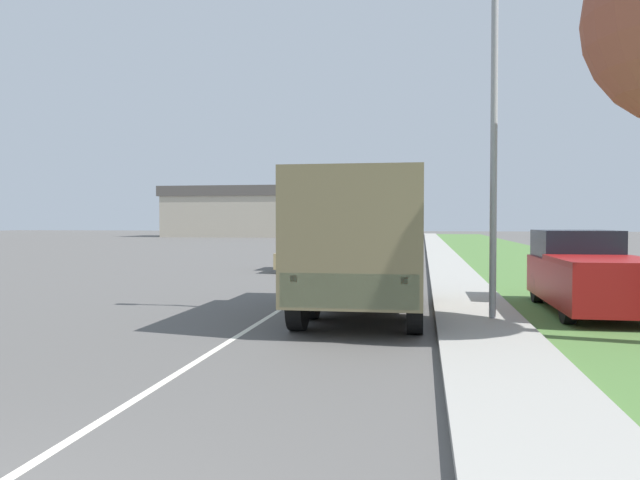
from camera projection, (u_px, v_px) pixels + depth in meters
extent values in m
plane|color=#565451|center=(373.00, 252.00, 42.54)|extent=(180.00, 180.00, 0.00)
cube|color=silver|center=(373.00, 252.00, 42.54)|extent=(0.12, 120.00, 0.00)
cube|color=#9E9B93|center=(440.00, 252.00, 41.81)|extent=(1.80, 120.00, 0.12)
cube|color=#4C7538|center=(508.00, 253.00, 41.10)|extent=(7.00, 120.00, 0.02)
cube|color=#606647|center=(374.00, 239.00, 16.18)|extent=(2.52, 1.86, 2.14)
cube|color=brown|center=(362.00, 235.00, 12.90)|extent=(2.52, 4.77, 2.52)
cube|color=#606647|center=(349.00, 291.00, 10.63)|extent=(2.40, 0.10, 0.60)
cube|color=red|center=(294.00, 278.00, 10.76)|extent=(0.12, 0.06, 0.12)
cube|color=red|center=(404.00, 280.00, 10.45)|extent=(0.12, 0.06, 0.12)
cylinder|color=black|center=(331.00, 281.00, 16.30)|extent=(0.30, 1.07, 1.07)
cylinder|color=black|center=(417.00, 282.00, 15.94)|extent=(0.30, 1.07, 1.07)
cylinder|color=black|center=(298.00, 303.00, 11.95)|extent=(0.30, 1.07, 1.07)
cylinder|color=black|center=(415.00, 305.00, 11.59)|extent=(0.30, 1.07, 1.07)
cylinder|color=black|center=(311.00, 294.00, 13.36)|extent=(0.30, 1.07, 1.07)
cylinder|color=black|center=(416.00, 296.00, 13.00)|extent=(0.30, 1.07, 1.07)
cube|color=tan|center=(308.00, 259.00, 26.77)|extent=(1.94, 4.64, 0.64)
cube|color=black|center=(308.00, 243.00, 26.85)|extent=(1.71, 2.09, 0.66)
cylinder|color=black|center=(295.00, 260.00, 28.38)|extent=(0.20, 0.64, 0.64)
cylinder|color=black|center=(333.00, 261.00, 28.10)|extent=(0.20, 0.64, 0.64)
cylinder|color=black|center=(280.00, 265.00, 25.46)|extent=(0.20, 0.64, 0.64)
cylinder|color=black|center=(323.00, 265.00, 25.17)|extent=(0.20, 0.64, 0.64)
cube|color=tan|center=(341.00, 247.00, 37.59)|extent=(1.94, 4.53, 0.77)
cube|color=black|center=(342.00, 234.00, 37.66)|extent=(1.71, 2.04, 0.77)
cylinder|color=black|center=(331.00, 250.00, 39.17)|extent=(0.20, 0.64, 0.64)
cylinder|color=black|center=(358.00, 250.00, 38.89)|extent=(0.20, 0.64, 0.64)
cylinder|color=black|center=(323.00, 252.00, 36.31)|extent=(0.20, 0.64, 0.64)
cylinder|color=black|center=(353.00, 252.00, 36.02)|extent=(0.20, 0.64, 0.64)
cube|color=maroon|center=(591.00, 282.00, 14.15)|extent=(1.97, 5.18, 0.95)
cube|color=black|center=(575.00, 244.00, 15.61)|extent=(1.81, 2.18, 0.67)
cube|color=maroon|center=(605.00, 261.00, 13.06)|extent=(1.97, 3.01, 0.12)
cylinder|color=black|center=(537.00, 287.00, 15.99)|extent=(0.24, 0.76, 0.76)
cylinder|color=black|center=(609.00, 289.00, 15.71)|extent=(0.24, 0.76, 0.76)
cylinder|color=black|center=(568.00, 305.00, 12.62)|extent=(0.24, 0.76, 0.76)
cylinder|color=gray|center=(494.00, 127.00, 12.66)|extent=(0.14, 0.14, 7.77)
cube|color=#B2A893|center=(237.00, 217.00, 84.68)|extent=(18.70, 8.34, 5.41)
cube|color=#514C47|center=(237.00, 192.00, 84.58)|extent=(19.45, 8.68, 1.35)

